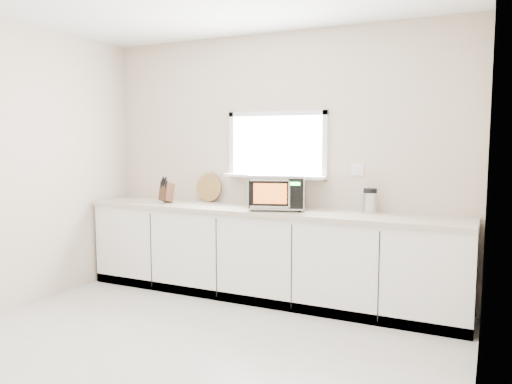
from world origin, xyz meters
The scene contains 8 objects.
ground centered at (0.00, 0.00, 0.00)m, with size 4.00×4.00×0.00m, color beige.
back_wall centered at (0.00, 2.00, 1.36)m, with size 4.00×0.17×2.70m.
cabinets centered at (0.00, 1.70, 0.44)m, with size 3.92×0.60×0.88m, color white.
countertop centered at (0.00, 1.69, 0.90)m, with size 3.92×0.64×0.04m, color beige.
microwave centered at (0.13, 1.70, 1.10)m, with size 0.64×0.57×0.35m.
knife_block centered at (-1.16, 1.64, 1.04)m, with size 0.11×0.20×0.29m.
cutting_board centered at (-0.80, 1.94, 1.08)m, with size 0.31×0.31×0.02m, color #A17C3E.
coffee_grinder centered at (1.01, 1.87, 1.03)m, with size 0.16×0.16×0.23m.
Camera 1 is at (2.04, -2.81, 1.61)m, focal length 35.00 mm.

